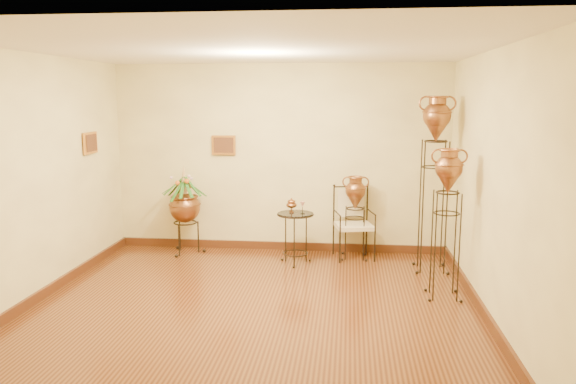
# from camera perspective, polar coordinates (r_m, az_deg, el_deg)

# --- Properties ---
(ground) EXTENTS (5.00, 5.00, 0.00)m
(ground) POSITION_cam_1_polar(r_m,az_deg,el_deg) (6.33, -3.61, -11.80)
(ground) COLOR brown
(ground) RESTS_ON ground
(room_shell) EXTENTS (5.02, 5.02, 2.81)m
(room_shell) POSITION_cam_1_polar(r_m,az_deg,el_deg) (5.93, -3.83, 4.00)
(room_shell) COLOR #F8EDA0
(room_shell) RESTS_ON ground
(amphora_tall) EXTENTS (0.59, 0.59, 2.36)m
(amphora_tall) POSITION_cam_1_polar(r_m,az_deg,el_deg) (7.65, 14.61, 0.98)
(amphora_tall) COLOR black
(amphora_tall) RESTS_ON ground
(amphora_mid) EXTENTS (0.47, 0.47, 1.77)m
(amphora_mid) POSITION_cam_1_polar(r_m,az_deg,el_deg) (6.69, 15.78, -3.01)
(amphora_mid) COLOR black
(amphora_mid) RESTS_ON ground
(amphora_short) EXTENTS (0.40, 0.40, 1.22)m
(amphora_short) POSITION_cam_1_polar(r_m,az_deg,el_deg) (8.14, 6.82, -2.53)
(amphora_short) COLOR black
(amphora_short) RESTS_ON ground
(planter_urn) EXTENTS (0.83, 0.83, 1.35)m
(planter_urn) POSITION_cam_1_polar(r_m,az_deg,el_deg) (8.46, -10.45, -1.15)
(planter_urn) COLOR black
(planter_urn) RESTS_ON ground
(armchair) EXTENTS (0.69, 0.66, 1.03)m
(armchair) POSITION_cam_1_polar(r_m,az_deg,el_deg) (8.16, 6.72, -3.15)
(armchair) COLOR black
(armchair) RESTS_ON ground
(side_table) EXTENTS (0.60, 0.60, 0.91)m
(side_table) POSITION_cam_1_polar(r_m,az_deg,el_deg) (7.86, 0.75, -4.62)
(side_table) COLOR black
(side_table) RESTS_ON ground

